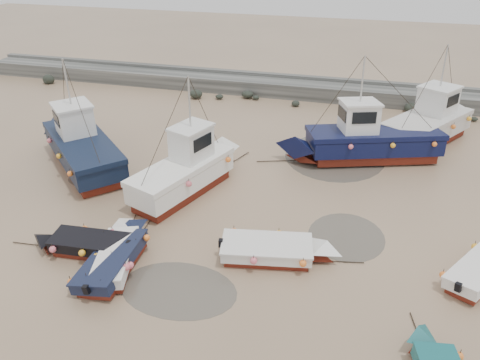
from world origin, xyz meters
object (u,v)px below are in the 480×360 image
object	(u,v)px
dinghy_0	(118,252)
dinghy_4	(83,242)
cabin_boat_2	(364,140)
person	(210,162)
cabin_boat_3	(432,121)
dinghy_1	(117,255)
dinghy_5	(275,249)
cabin_boat_1	(189,167)
cabin_boat_0	(80,144)

from	to	relation	value
dinghy_0	dinghy_4	bearing A→B (deg)	156.80
cabin_boat_2	person	world-z (taller)	cabin_boat_2
dinghy_4	cabin_boat_3	xyz separation A→B (m)	(15.64, 16.73, 0.80)
dinghy_1	dinghy_5	xyz separation A→B (m)	(6.31, 2.15, 0.00)
cabin_boat_1	dinghy_1	bearing A→B (deg)	-75.75
dinghy_0	dinghy_4	size ratio (longest dim) A/B	1.01
dinghy_1	cabin_boat_1	size ratio (longest dim) A/B	0.68
dinghy_0	dinghy_4	xyz separation A→B (m)	(-1.81, 0.25, 0.00)
cabin_boat_3	person	world-z (taller)	cabin_boat_3
cabin_boat_1	dinghy_0	bearing A→B (deg)	-76.59
cabin_boat_0	dinghy_5	bearing A→B (deg)	-71.42
cabin_boat_2	person	bearing A→B (deg)	88.91
dinghy_4	cabin_boat_1	world-z (taller)	cabin_boat_1
cabin_boat_1	person	bearing A→B (deg)	109.91
cabin_boat_1	cabin_boat_3	xyz separation A→B (m)	(13.06, 10.33, -0.02)
dinghy_4	cabin_boat_0	world-z (taller)	cabin_boat_0
dinghy_0	cabin_boat_2	distance (m)	16.09
cabin_boat_2	person	distance (m)	9.37
dinghy_1	cabin_boat_3	world-z (taller)	cabin_boat_3
dinghy_1	dinghy_4	xyz separation A→B (m)	(-1.88, 0.46, 0.01)
cabin_boat_3	cabin_boat_1	bearing A→B (deg)	-107.68
dinghy_0	cabin_boat_3	distance (m)	21.92
cabin_boat_2	dinghy_0	bearing A→B (deg)	124.38
cabin_boat_0	cabin_boat_2	bearing A→B (deg)	-29.53
cabin_boat_0	person	bearing A→B (deg)	-30.50
dinghy_1	cabin_boat_3	distance (m)	22.04
cabin_boat_0	cabin_boat_1	distance (m)	7.45
cabin_boat_0	cabin_boat_3	distance (m)	22.31
dinghy_0	cabin_boat_2	world-z (taller)	cabin_boat_2
dinghy_5	cabin_boat_1	distance (m)	7.37
dinghy_4	cabin_boat_3	size ratio (longest dim) A/B	0.64
dinghy_0	person	xyz separation A→B (m)	(0.78, 10.05, -0.55)
dinghy_0	cabin_boat_2	bearing A→B (deg)	37.89
dinghy_0	person	size ratio (longest dim) A/B	3.10
dinghy_1	dinghy_0	bearing A→B (deg)	107.42
cabin_boat_1	cabin_boat_0	bearing A→B (deg)	-169.93
cabin_boat_1	cabin_boat_3	size ratio (longest dim) A/B	1.03
dinghy_1	dinghy_4	world-z (taller)	same
dinghy_1	dinghy_4	size ratio (longest dim) A/B	1.08
dinghy_0	cabin_boat_1	bearing A→B (deg)	67.97
dinghy_1	cabin_boat_1	xyz separation A→B (m)	(0.70, 6.87, 0.82)
cabin_boat_0	person	world-z (taller)	cabin_boat_0
dinghy_4	cabin_boat_1	size ratio (longest dim) A/B	0.62
dinghy_0	cabin_boat_1	xyz separation A→B (m)	(0.77, 6.65, 0.82)
dinghy_5	cabin_boat_0	bearing A→B (deg)	-124.98
dinghy_5	dinghy_1	bearing A→B (deg)	-81.25
cabin_boat_0	dinghy_4	bearing A→B (deg)	-104.82
dinghy_0	dinghy_1	distance (m)	0.23
dinghy_0	cabin_boat_0	xyz separation A→B (m)	(-6.56, 7.94, 0.76)
cabin_boat_2	cabin_boat_3	xyz separation A→B (m)	(4.23, 4.09, 0.04)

